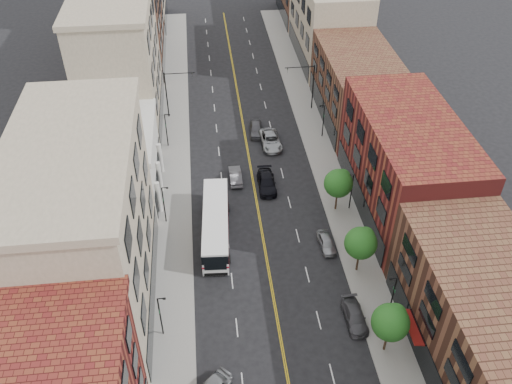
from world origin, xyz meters
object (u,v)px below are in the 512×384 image
object	(u,v)px
car_lane_behind	(235,176)
car_lane_a	(267,182)
car_parked_mid	(355,316)
car_parked_far	(327,243)
city_bus	(216,223)
car_lane_c	(256,129)
car_lane_b	(271,140)

from	to	relation	value
car_lane_behind	car_lane_a	distance (m)	4.26
car_parked_mid	car_parked_far	size ratio (longest dim) A/B	1.18
city_bus	car_lane_a	xyz separation A→B (m)	(6.83, 8.22, -1.13)
car_lane_c	city_bus	bearing A→B (deg)	-103.27
car_parked_mid	car_parked_far	xyz separation A→B (m)	(-0.54, 10.31, -0.00)
car_parked_far	car_lane_a	world-z (taller)	car_lane_a
car_lane_a	car_parked_far	bearing A→B (deg)	-64.74
city_bus	car_parked_mid	size ratio (longest dim) A/B	2.81
car_lane_c	car_parked_far	bearing A→B (deg)	-72.89
car_lane_behind	car_parked_mid	bearing A→B (deg)	111.45
city_bus	car_lane_b	xyz separation A→B (m)	(8.59, 17.71, -1.10)
car_parked_mid	car_lane_behind	world-z (taller)	car_lane_behind
car_parked_far	car_lane_b	distance (m)	21.20
car_lane_a	car_lane_c	world-z (taller)	car_lane_a
car_parked_mid	car_lane_b	bearing A→B (deg)	95.94
car_lane_b	car_lane_c	size ratio (longest dim) A/B	1.28
city_bus	car_lane_b	bearing A→B (deg)	67.52
car_parked_far	car_lane_c	xyz separation A→B (m)	(-5.20, 24.16, 0.11)
car_lane_a	car_parked_mid	bearing A→B (deg)	-74.55
car_lane_a	car_lane_b	size ratio (longest dim) A/B	0.92
city_bus	car_lane_behind	xyz separation A→B (m)	(3.02, 10.12, -1.20)
car_lane_c	car_parked_mid	bearing A→B (deg)	-75.57
car_parked_far	car_lane_b	size ratio (longest dim) A/B	0.67
car_lane_a	car_lane_b	xyz separation A→B (m)	(1.76, 9.49, 0.03)
car_lane_b	city_bus	bearing A→B (deg)	-118.71
car_parked_mid	car_parked_far	world-z (taller)	car_parked_mid
city_bus	car_lane_behind	bearing A→B (deg)	76.79
car_parked_far	car_lane_b	xyz separation A→B (m)	(-3.52, 20.91, 0.15)
car_parked_mid	car_lane_b	xyz separation A→B (m)	(-4.06, 31.22, 0.15)
car_parked_mid	car_lane_c	size ratio (longest dim) A/B	1.00
car_parked_far	car_lane_behind	distance (m)	16.13
car_lane_b	car_parked_mid	bearing A→B (deg)	-85.43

